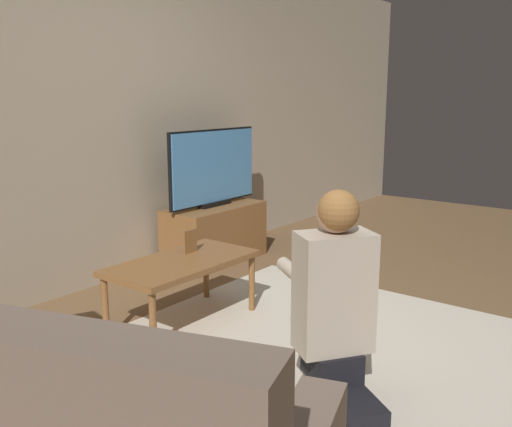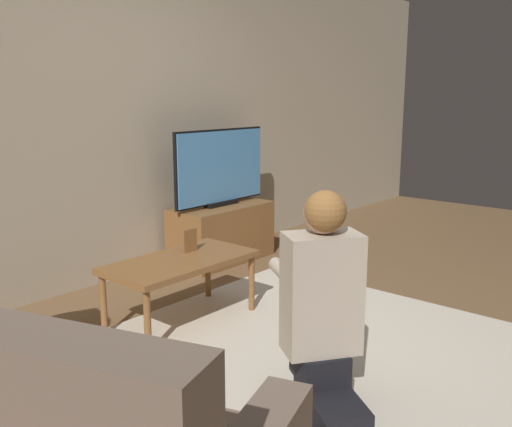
% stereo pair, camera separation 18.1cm
% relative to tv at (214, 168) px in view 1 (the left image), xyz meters
% --- Properties ---
extents(ground_plane, '(10.00, 10.00, 0.00)m').
position_rel_tv_xyz_m(ground_plane, '(-1.10, -1.62, -0.81)').
color(ground_plane, brown).
extents(wall_back, '(10.00, 0.06, 2.60)m').
position_rel_tv_xyz_m(wall_back, '(-1.10, 0.31, 0.49)').
color(wall_back, tan).
rests_on(wall_back, ground_plane).
extents(rug, '(2.51, 2.24, 0.02)m').
position_rel_tv_xyz_m(rug, '(-1.10, -1.62, -0.81)').
color(rug, beige).
rests_on(rug, ground_plane).
extents(tv_stand, '(0.91, 0.44, 0.49)m').
position_rel_tv_xyz_m(tv_stand, '(0.00, -0.00, -0.57)').
color(tv_stand, brown).
rests_on(tv_stand, ground_plane).
extents(tv, '(1.01, 0.08, 0.65)m').
position_rel_tv_xyz_m(tv, '(0.00, 0.00, 0.00)').
color(tv, black).
rests_on(tv, tv_stand).
extents(coffee_table, '(0.95, 0.49, 0.43)m').
position_rel_tv_xyz_m(coffee_table, '(-1.17, -0.78, -0.43)').
color(coffee_table, brown).
rests_on(coffee_table, ground_plane).
extents(person_kneeling, '(0.64, 0.76, 1.00)m').
position_rel_tv_xyz_m(person_kneeling, '(-1.40, -1.98, -0.30)').
color(person_kneeling, black).
rests_on(person_kneeling, rug).
extents(picture_frame, '(0.11, 0.01, 0.15)m').
position_rel_tv_xyz_m(picture_frame, '(-1.02, -0.71, -0.31)').
color(picture_frame, brown).
rests_on(picture_frame, coffee_table).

